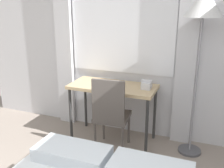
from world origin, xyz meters
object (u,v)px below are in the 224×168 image
at_px(desk_chair, 111,112).
at_px(book, 112,85).
at_px(standing_lamp, 203,12).
at_px(telephone, 147,85).
at_px(desk, 113,91).

bearing_deg(desk_chair, book, 102.54).
bearing_deg(standing_lamp, telephone, -177.95).
height_order(desk_chair, book, desk_chair).
distance_m(standing_lamp, book, 1.34).
xyz_separation_m(desk, telephone, (0.43, 0.02, 0.12)).
bearing_deg(standing_lamp, desk, -177.50).
bearing_deg(telephone, desk, -176.90).
height_order(standing_lamp, book, standing_lamp).
xyz_separation_m(standing_lamp, book, (-0.99, -0.06, -0.89)).
bearing_deg(book, standing_lamp, 3.64).
bearing_deg(book, desk_chair, -72.22).
bearing_deg(desk, standing_lamp, 2.50).
distance_m(desk_chair, book, 0.37).
relative_size(desk, book, 4.76).
height_order(desk, standing_lamp, standing_lamp).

